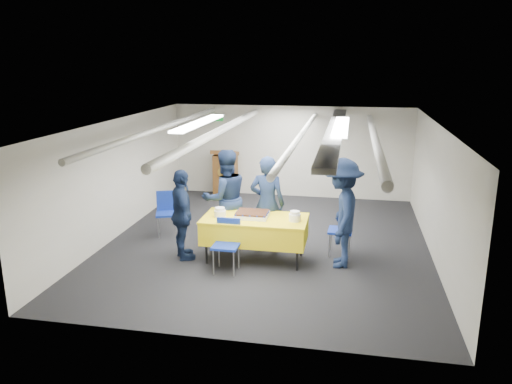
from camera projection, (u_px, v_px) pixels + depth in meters
The scene contains 14 objects.
ground at pixel (268, 243), 9.59m from camera, with size 7.00×7.00×0.00m, color black.
room_shell at pixel (276, 146), 9.50m from camera, with size 6.00×7.00×2.30m.
serving_table at pixel (255, 229), 8.64m from camera, with size 1.80×0.92×0.77m.
sheet_cake at pixel (252, 214), 8.61m from camera, with size 0.57×0.45×0.10m.
plate_stack_left at pixel (220, 212), 8.63m from camera, with size 0.20×0.20×0.16m.
plate_stack_right at pixel (295, 216), 8.40m from camera, with size 0.20×0.20×0.17m.
podium at pixel (225, 174), 12.61m from camera, with size 0.62×0.53×1.25m.
chair_near at pixel (227, 239), 8.24m from camera, with size 0.43×0.43×0.87m.
chair_right at pixel (345, 227), 8.86m from camera, with size 0.44×0.44×0.87m.
chair_left at pixel (167, 208), 9.95m from camera, with size 0.53×0.53×0.87m.
sailor_a at pixel (267, 203), 9.04m from camera, with size 0.64×0.42×1.76m, color #0E1932.
sailor_b at pixel (225, 198), 9.24m from camera, with size 0.89×0.69×1.83m, color #0E1932.
sailor_c at pixel (182, 215), 8.63m from camera, with size 0.94×0.39×1.60m, color #0E1932.
sailor_d at pixel (341, 213), 8.32m from camera, with size 1.20×0.69×1.85m, color #0E1932.
Camera 1 is at (1.48, -8.90, 3.40)m, focal length 35.00 mm.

